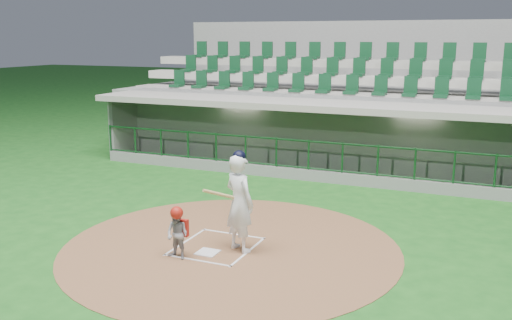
{
  "coord_description": "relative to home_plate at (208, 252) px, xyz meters",
  "views": [
    {
      "loc": [
        5.35,
        -10.54,
        4.43
      ],
      "look_at": [
        -0.33,
        2.6,
        1.3
      ],
      "focal_mm": 40.0,
      "sensor_mm": 36.0,
      "label": 1
    }
  ],
  "objects": [
    {
      "name": "seating_deck",
      "position": [
        0.0,
        11.61,
        1.4
      ],
      "size": [
        17.0,
        6.72,
        5.15
      ],
      "color": "slate",
      "rests_on": "ground"
    },
    {
      "name": "batter_box_chalk",
      "position": [
        0.0,
        0.4,
        -0.0
      ],
      "size": [
        1.55,
        1.8,
        0.01
      ],
      "color": "white",
      "rests_on": "ground"
    },
    {
      "name": "dugout_structure",
      "position": [
        0.03,
        8.53,
        0.94
      ],
      "size": [
        16.4,
        3.7,
        3.0
      ],
      "color": "slate",
      "rests_on": "ground"
    },
    {
      "name": "batter",
      "position": [
        0.54,
        0.42,
        1.05
      ],
      "size": [
        0.98,
        1.02,
        2.14
      ],
      "color": "white",
      "rests_on": "dirt_circle"
    },
    {
      "name": "catcher",
      "position": [
        -0.41,
        -0.49,
        0.54
      ],
      "size": [
        0.55,
        0.45,
        1.09
      ],
      "color": "gray",
      "rests_on": "dirt_circle"
    },
    {
      "name": "ground",
      "position": [
        0.0,
        0.7,
        -0.02
      ],
      "size": [
        120.0,
        120.0,
        0.0
      ],
      "primitive_type": "plane",
      "color": "#164E17",
      "rests_on": "ground"
    },
    {
      "name": "home_plate",
      "position": [
        0.0,
        0.0,
        0.0
      ],
      "size": [
        0.43,
        0.43,
        0.02
      ],
      "primitive_type": "cube",
      "color": "silver",
      "rests_on": "dirt_circle"
    },
    {
      "name": "dirt_circle",
      "position": [
        0.3,
        0.5,
        -0.02
      ],
      "size": [
        7.2,
        7.2,
        0.01
      ],
      "primitive_type": "cylinder",
      "color": "brown",
      "rests_on": "ground"
    }
  ]
}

